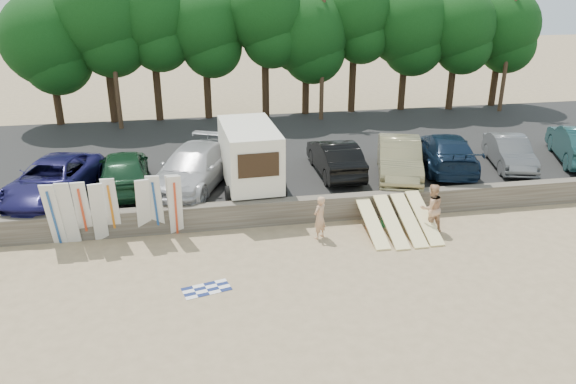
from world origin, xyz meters
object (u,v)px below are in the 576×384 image
object	(u,v)px
car_2	(193,168)
car_4	(399,158)
car_0	(52,179)
cooler	(386,222)
box_trailer	(250,154)
car_5	(445,151)
car_1	(124,170)
car_6	(510,152)
beachgoer_a	(320,217)
car_3	(335,157)
beachgoer_b	(431,208)

from	to	relation	value
car_2	car_4	world-z (taller)	car_2
car_0	cooler	world-z (taller)	car_0
box_trailer	car_5	bearing A→B (deg)	3.00
car_1	car_5	world-z (taller)	car_1
car_6	beachgoer_a	bearing A→B (deg)	-142.33
car_5	car_6	xyz separation A→B (m)	(3.08, -0.37, -0.11)
car_2	beachgoer_a	distance (m)	6.33
box_trailer	car_2	size ratio (longest dim) A/B	0.75
car_3	beachgoer_b	size ratio (longest dim) A/B	2.47
beachgoer_b	car_1	bearing A→B (deg)	-27.84
car_0	beachgoer_b	size ratio (longest dim) A/B	2.92
car_4	car_6	world-z (taller)	car_4
car_0	car_5	bearing A→B (deg)	15.90
cooler	car_6	bearing A→B (deg)	40.35
car_6	beachgoer_a	xyz separation A→B (m)	(-10.17, -4.37, -0.57)
box_trailer	car_0	size ratio (longest dim) A/B	0.78
car_1	car_6	world-z (taller)	car_1
car_5	beachgoer_a	xyz separation A→B (m)	(-7.08, -4.74, -0.68)
beachgoer_a	cooler	bearing A→B (deg)	151.54
car_2	car_3	world-z (taller)	car_2
beachgoer_b	car_6	bearing A→B (deg)	-147.60
car_0	car_6	size ratio (longest dim) A/B	1.30
car_6	car_1	bearing A→B (deg)	-166.53
car_2	car_5	distance (m)	11.62
car_2	car_5	xyz separation A→B (m)	(11.61, 0.37, -0.03)
box_trailer	beachgoer_a	size ratio (longest dim) A/B	2.61
car_0	car_4	bearing A→B (deg)	13.56
car_5	beachgoer_b	distance (m)	5.65
car_1	car_3	size ratio (longest dim) A/B	1.05
box_trailer	car_3	bearing A→B (deg)	12.38
cooler	car_3	bearing A→B (deg)	115.72
car_1	beachgoer_a	world-z (taller)	car_1
box_trailer	car_5	size ratio (longest dim) A/B	0.78
car_5	beachgoer_b	xyz separation A→B (m)	(-2.74, -4.90, -0.56)
car_4	car_5	world-z (taller)	car_4
car_0	car_4	xyz separation A→B (m)	(14.78, -0.11, 0.07)
car_2	cooler	bearing A→B (deg)	-4.78
car_5	cooler	size ratio (longest dim) A/B	14.90
beachgoer_b	box_trailer	bearing A→B (deg)	-36.81
car_0	car_6	xyz separation A→B (m)	(20.37, 0.21, -0.07)
car_2	car_3	distance (m)	6.39
box_trailer	cooler	world-z (taller)	box_trailer
beachgoer_b	cooler	world-z (taller)	beachgoer_b
car_0	car_4	size ratio (longest dim) A/B	1.09
car_0	car_5	size ratio (longest dim) A/B	1.00
beachgoer_a	car_0	bearing A→B (deg)	-62.02
car_3	beachgoer_b	distance (m)	5.66
box_trailer	car_6	distance (m)	12.37
car_6	cooler	world-z (taller)	car_6
car_2	beachgoer_a	xyz separation A→B (m)	(4.53, -4.37, -0.71)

